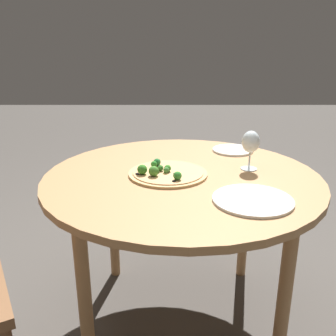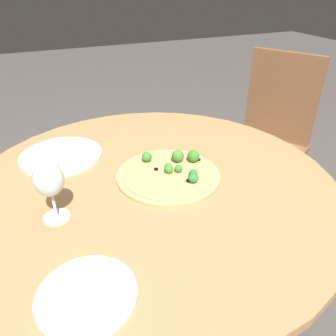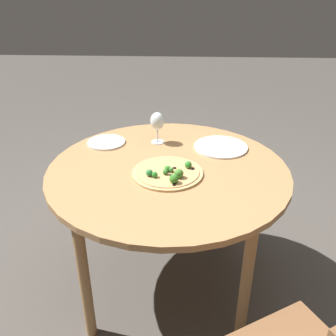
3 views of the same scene
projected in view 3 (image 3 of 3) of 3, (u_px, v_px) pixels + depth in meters
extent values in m
plane|color=#4C4742|center=(168.00, 281.00, 2.10)|extent=(12.00, 12.00, 0.00)
cylinder|color=#A87A4C|center=(168.00, 170.00, 1.77)|extent=(1.14, 1.14, 0.03)
cylinder|color=#A87A4C|center=(84.00, 279.00, 1.64)|extent=(0.05, 0.05, 0.69)
cylinder|color=#A87A4C|center=(246.00, 285.00, 1.62)|extent=(0.05, 0.05, 0.69)
cylinder|color=#A87A4C|center=(113.00, 194.00, 2.26)|extent=(0.05, 0.05, 0.69)
cylinder|color=#A87A4C|center=(229.00, 197.00, 2.24)|extent=(0.05, 0.05, 0.69)
cylinder|color=tan|center=(168.00, 173.00, 1.71)|extent=(0.33, 0.33, 0.01)
cylinder|color=tan|center=(168.00, 171.00, 1.71)|extent=(0.29, 0.29, 0.00)
sphere|color=#38782E|center=(165.00, 172.00, 1.67)|extent=(0.02, 0.02, 0.02)
sphere|color=#2B7739|center=(149.00, 173.00, 1.66)|extent=(0.03, 0.03, 0.03)
sphere|color=#347925|center=(174.00, 179.00, 1.60)|extent=(0.04, 0.04, 0.04)
sphere|color=#2B7828|center=(155.00, 175.00, 1.65)|extent=(0.03, 0.03, 0.03)
sphere|color=#407C2B|center=(179.00, 173.00, 1.64)|extent=(0.04, 0.04, 0.04)
sphere|color=#3A852C|center=(167.00, 168.00, 1.70)|extent=(0.03, 0.03, 0.03)
sphere|color=#307F2C|center=(188.00, 165.00, 1.72)|extent=(0.03, 0.03, 0.03)
sphere|color=#438239|center=(171.00, 170.00, 1.69)|extent=(0.02, 0.02, 0.02)
cylinder|color=black|center=(193.00, 169.00, 1.72)|extent=(0.01, 0.01, 0.00)
cylinder|color=black|center=(175.00, 168.00, 1.73)|extent=(0.01, 0.01, 0.00)
cylinder|color=black|center=(171.00, 175.00, 1.67)|extent=(0.01, 0.01, 0.00)
cylinder|color=black|center=(174.00, 185.00, 1.59)|extent=(0.01, 0.01, 0.00)
cylinder|color=black|center=(152.00, 174.00, 1.68)|extent=(0.01, 0.01, 0.00)
cylinder|color=silver|center=(158.00, 142.00, 2.02)|extent=(0.07, 0.07, 0.00)
cylinder|color=silver|center=(158.00, 135.00, 2.00)|extent=(0.01, 0.01, 0.07)
ellipsoid|color=silver|center=(157.00, 121.00, 1.96)|extent=(0.08, 0.08, 0.09)
cylinder|color=silver|center=(106.00, 142.00, 2.01)|extent=(0.20, 0.20, 0.01)
cylinder|color=silver|center=(221.00, 147.00, 1.96)|extent=(0.28, 0.28, 0.01)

